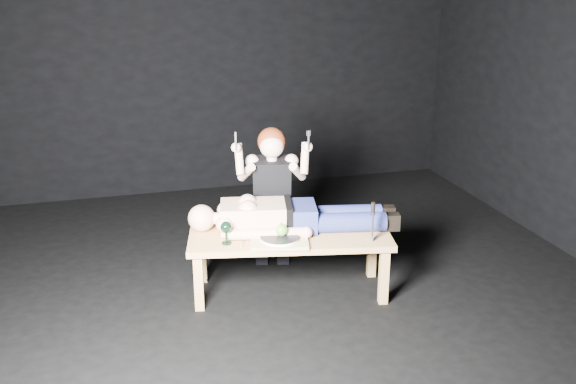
{
  "coord_description": "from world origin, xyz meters",
  "views": [
    {
      "loc": [
        -1.04,
        -4.07,
        2.24
      ],
      "look_at": [
        0.11,
        0.07,
        0.75
      ],
      "focal_mm": 40.73,
      "sensor_mm": 36.0,
      "label": 1
    }
  ],
  "objects_px": {
    "table": "(290,263)",
    "lying_man": "(294,213)",
    "kneeling_woman": "(272,195)",
    "goblet": "(226,233)",
    "carving_knife": "(372,222)",
    "serving_tray": "(279,241)"
  },
  "relations": [
    {
      "from": "lying_man",
      "to": "kneeling_woman",
      "type": "height_order",
      "value": "kneeling_woman"
    },
    {
      "from": "lying_man",
      "to": "kneeling_woman",
      "type": "xyz_separation_m",
      "value": [
        -0.07,
        0.39,
        0.01
      ]
    },
    {
      "from": "table",
      "to": "lying_man",
      "type": "bearing_deg",
      "value": 68.7
    },
    {
      "from": "serving_tray",
      "to": "kneeling_woman",
      "type": "bearing_deg",
      "value": 80.53
    },
    {
      "from": "goblet",
      "to": "lying_man",
      "type": "bearing_deg",
      "value": 14.46
    },
    {
      "from": "goblet",
      "to": "carving_knife",
      "type": "xyz_separation_m",
      "value": [
        0.97,
        -0.22,
        0.06
      ]
    },
    {
      "from": "kneeling_woman",
      "to": "serving_tray",
      "type": "bearing_deg",
      "value": -86.28
    },
    {
      "from": "lying_man",
      "to": "kneeling_woman",
      "type": "relative_size",
      "value": 1.14
    },
    {
      "from": "kneeling_woman",
      "to": "serving_tray",
      "type": "relative_size",
      "value": 2.98
    },
    {
      "from": "goblet",
      "to": "table",
      "type": "bearing_deg",
      "value": 5.02
    },
    {
      "from": "serving_tray",
      "to": "carving_knife",
      "type": "relative_size",
      "value": 1.38
    },
    {
      "from": "table",
      "to": "kneeling_woman",
      "type": "bearing_deg",
      "value": 102.21
    },
    {
      "from": "kneeling_woman",
      "to": "goblet",
      "type": "distance_m",
      "value": 0.69
    },
    {
      "from": "kneeling_woman",
      "to": "carving_knife",
      "type": "distance_m",
      "value": 0.91
    },
    {
      "from": "carving_knife",
      "to": "table",
      "type": "bearing_deg",
      "value": 163.95
    },
    {
      "from": "table",
      "to": "serving_tray",
      "type": "bearing_deg",
      "value": -120.85
    },
    {
      "from": "lying_man",
      "to": "goblet",
      "type": "xyz_separation_m",
      "value": [
        -0.52,
        -0.13,
        -0.04
      ]
    },
    {
      "from": "carving_knife",
      "to": "goblet",
      "type": "bearing_deg",
      "value": 178.35
    },
    {
      "from": "table",
      "to": "goblet",
      "type": "relative_size",
      "value": 8.75
    },
    {
      "from": "table",
      "to": "lying_man",
      "type": "distance_m",
      "value": 0.37
    },
    {
      "from": "lying_man",
      "to": "carving_knife",
      "type": "xyz_separation_m",
      "value": [
        0.45,
        -0.36,
        0.02
      ]
    },
    {
      "from": "lying_man",
      "to": "carving_knife",
      "type": "relative_size",
      "value": 4.68
    }
  ]
}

